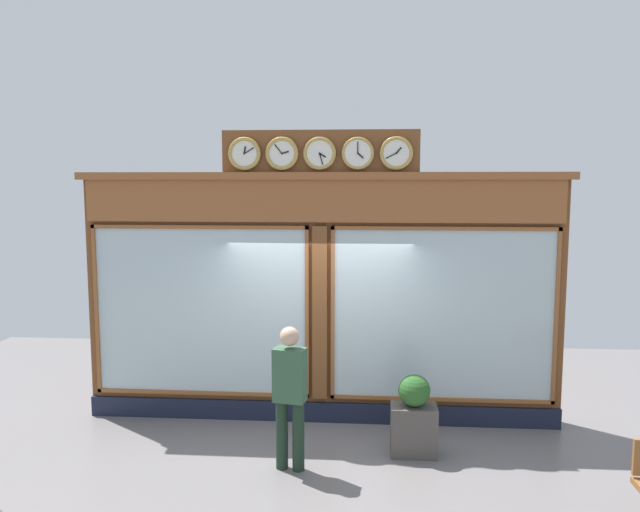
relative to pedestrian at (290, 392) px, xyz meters
The scene contains 4 objects.
shop_facade 1.83m from the pedestrian, 98.12° to the right, with size 6.66×0.42×4.01m.
pedestrian is the anchor object (origin of this frame).
planter_box 1.66m from the pedestrian, 160.54° to the right, with size 0.56×0.36×0.61m, color #4C4742.
planter_shrub 1.55m from the pedestrian, 160.54° to the right, with size 0.39×0.39×0.39m, color #285623.
Camera 1 is at (-0.66, 8.38, 3.33)m, focal length 35.16 mm.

